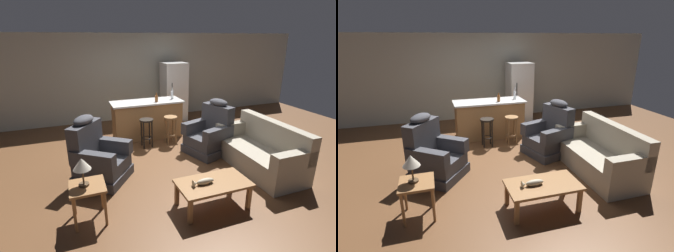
% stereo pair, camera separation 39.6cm
% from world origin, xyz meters
% --- Properties ---
extents(ground_plane, '(12.00, 12.00, 0.00)m').
position_xyz_m(ground_plane, '(0.00, 0.00, 0.00)').
color(ground_plane, brown).
extents(back_wall, '(12.00, 0.05, 2.60)m').
position_xyz_m(back_wall, '(0.00, 3.12, 1.30)').
color(back_wall, '#B2B2A3').
rests_on(back_wall, ground_plane).
extents(coffee_table, '(1.10, 0.60, 0.42)m').
position_xyz_m(coffee_table, '(0.08, -1.88, 0.36)').
color(coffee_table, olive).
rests_on(coffee_table, ground_plane).
extents(fish_figurine, '(0.34, 0.10, 0.10)m').
position_xyz_m(fish_figurine, '(-0.10, -1.88, 0.46)').
color(fish_figurine, '#4C3823').
rests_on(fish_figurine, coffee_table).
extents(couch, '(0.84, 1.90, 0.94)m').
position_xyz_m(couch, '(1.60, -1.11, 0.34)').
color(couch, '#9E937F').
rests_on(couch, ground_plane).
extents(recliner_near_lamp, '(1.18, 1.18, 1.20)m').
position_xyz_m(recliner_near_lamp, '(-1.44, -0.42, 0.42)').
color(recliner_near_lamp, '#3D3D42').
rests_on(recliner_near_lamp, ground_plane).
extents(recliner_near_island, '(1.06, 1.06, 1.20)m').
position_xyz_m(recliner_near_island, '(1.04, -0.07, 0.42)').
color(recliner_near_island, '#3D3D42').
rests_on(recliner_near_island, ground_plane).
extents(end_table, '(0.48, 0.48, 0.56)m').
position_xyz_m(end_table, '(-1.71, -1.54, 0.46)').
color(end_table, olive).
rests_on(end_table, ground_plane).
extents(table_lamp, '(0.24, 0.24, 0.41)m').
position_xyz_m(table_lamp, '(-1.75, -1.53, 0.87)').
color(table_lamp, '#4C3823').
rests_on(table_lamp, end_table).
extents(kitchen_island, '(1.80, 0.70, 0.95)m').
position_xyz_m(kitchen_island, '(0.00, 1.35, 0.48)').
color(kitchen_island, '#9E7042').
rests_on(kitchen_island, ground_plane).
extents(bar_stool_left, '(0.32, 0.32, 0.68)m').
position_xyz_m(bar_stool_left, '(-0.20, 0.72, 0.47)').
color(bar_stool_left, black).
rests_on(bar_stool_left, ground_plane).
extents(bar_stool_right, '(0.32, 0.32, 0.68)m').
position_xyz_m(bar_stool_right, '(0.40, 0.72, 0.47)').
color(bar_stool_right, olive).
rests_on(bar_stool_right, ground_plane).
extents(refrigerator, '(0.70, 0.69, 1.76)m').
position_xyz_m(refrigerator, '(1.22, 2.55, 0.88)').
color(refrigerator, white).
rests_on(refrigerator, ground_plane).
extents(bottle_tall_green, '(0.07, 0.07, 0.30)m').
position_xyz_m(bottle_tall_green, '(0.69, 1.37, 1.06)').
color(bottle_tall_green, silver).
rests_on(bottle_tall_green, kitchen_island).
extents(bottle_short_amber, '(0.08, 0.08, 0.22)m').
position_xyz_m(bottle_short_amber, '(0.21, 1.21, 1.03)').
color(bottle_short_amber, brown).
rests_on(bottle_short_amber, kitchen_island).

